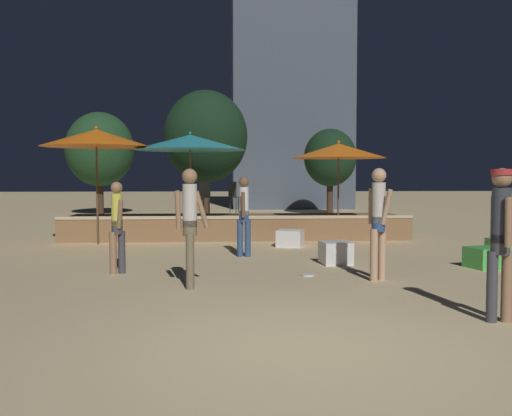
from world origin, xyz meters
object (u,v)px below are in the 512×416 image
(patio_umbrella_0, at_px, (339,151))
(background_tree_0, at_px, (330,158))
(patio_umbrella_1, at_px, (96,138))
(background_tree_2, at_px, (206,137))
(cube_seat_0, at_px, (336,253))
(bistro_chair_0, at_px, (235,194))
(person_0, at_px, (501,234))
(bistro_chair_1, at_px, (203,194))
(cube_seat_2, at_px, (502,248))
(person_4, at_px, (117,225))
(person_1, at_px, (378,218))
(cube_seat_3, at_px, (485,258))
(person_2, at_px, (244,213))
(background_tree_1, at_px, (100,150))
(person_3, at_px, (190,222))
(frisbee_disc, at_px, (308,275))
(cube_seat_1, at_px, (290,238))
(patio_umbrella_2, at_px, (190,142))

(patio_umbrella_0, distance_m, background_tree_0, 10.47)
(patio_umbrella_1, distance_m, background_tree_2, 6.41)
(background_tree_2, bearing_deg, cube_seat_0, -73.35)
(cube_seat_0, distance_m, bistro_chair_0, 5.61)
(person_0, relative_size, background_tree_0, 0.48)
(bistro_chair_1, bearing_deg, person_0, 77.15)
(cube_seat_2, xyz_separation_m, person_4, (-7.90, -1.56, 0.68))
(person_1, relative_size, background_tree_2, 0.39)
(cube_seat_3, distance_m, person_2, 4.94)
(cube_seat_3, height_order, background_tree_2, background_tree_2)
(person_1, relative_size, background_tree_1, 0.41)
(cube_seat_2, xyz_separation_m, person_3, (-6.52, -2.98, 0.84))
(person_1, height_order, person_4, person_1)
(bistro_chair_0, height_order, frisbee_disc, bistro_chair_0)
(background_tree_0, height_order, background_tree_2, background_tree_2)
(cube_seat_1, xyz_separation_m, person_0, (1.62, -7.49, 0.86))
(patio_umbrella_0, height_order, person_3, patio_umbrella_0)
(patio_umbrella_2, distance_m, frisbee_disc, 6.47)
(person_0, bearing_deg, frisbee_disc, 119.92)
(person_4, xyz_separation_m, background_tree_2, (1.30, 10.36, 2.29))
(cube_seat_0, distance_m, frisbee_disc, 1.55)
(background_tree_2, bearing_deg, cube_seat_1, -70.97)
(patio_umbrella_0, relative_size, person_0, 1.47)
(cube_seat_3, distance_m, bistro_chair_0, 7.53)
(person_3, relative_size, frisbee_disc, 7.99)
(patio_umbrella_0, xyz_separation_m, cube_seat_1, (-1.44, -1.15, -2.22))
(bistro_chair_1, bearing_deg, frisbee_disc, 72.90)
(person_0, relative_size, bistro_chair_1, 2.05)
(person_2, bearing_deg, patio_umbrella_1, -27.18)
(bistro_chair_0, bearing_deg, cube_seat_3, -175.81)
(cube_seat_2, relative_size, bistro_chair_1, 0.66)
(patio_umbrella_2, relative_size, person_0, 1.60)
(person_1, bearing_deg, cube_seat_2, 7.86)
(patio_umbrella_0, height_order, bistro_chair_1, patio_umbrella_0)
(person_4, distance_m, background_tree_1, 16.43)
(patio_umbrella_0, bearing_deg, bistro_chair_0, 157.58)
(person_1, xyz_separation_m, frisbee_disc, (-1.11, 0.49, -1.04))
(bistro_chair_0, relative_size, background_tree_2, 0.19)
(bistro_chair_1, bearing_deg, person_2, 69.53)
(cube_seat_0, relative_size, person_4, 0.38)
(patio_umbrella_0, xyz_separation_m, frisbee_disc, (-1.64, -5.38, -2.41))
(patio_umbrella_2, bearing_deg, person_1, -59.79)
(cube_seat_1, relative_size, cube_seat_2, 1.30)
(cube_seat_1, xyz_separation_m, background_tree_2, (-2.27, 6.58, 2.96))
(patio_umbrella_2, xyz_separation_m, person_0, (4.16, -8.69, -1.58))
(patio_umbrella_2, relative_size, cube_seat_3, 4.09)
(bistro_chair_1, distance_m, background_tree_0, 10.62)
(person_3, height_order, background_tree_1, background_tree_1)
(cube_seat_1, height_order, background_tree_0, background_tree_0)
(cube_seat_3, height_order, person_4, person_4)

